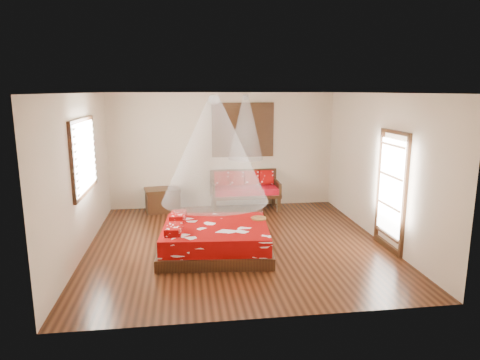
{
  "coord_description": "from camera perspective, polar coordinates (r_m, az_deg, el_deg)",
  "views": [
    {
      "loc": [
        -0.96,
        -7.63,
        2.84
      ],
      "look_at": [
        0.11,
        0.37,
        1.15
      ],
      "focal_mm": 32.0,
      "sensor_mm": 36.0,
      "label": 1
    }
  ],
  "objects": [
    {
      "name": "window_left",
      "position": [
        8.1,
        -20.03,
        3.02
      ],
      "size": [
        0.1,
        1.74,
        1.34
      ],
      "color": "black",
      "rests_on": "wall_left"
    },
    {
      "name": "daybed",
      "position": [
        10.37,
        0.64,
        -1.1
      ],
      "size": [
        1.65,
        0.73,
        0.94
      ],
      "color": "black",
      "rests_on": "floor"
    },
    {
      "name": "shutter_panel",
      "position": [
        10.49,
        0.39,
        6.69
      ],
      "size": [
        1.52,
        0.06,
        1.32
      ],
      "color": "black",
      "rests_on": "wall_back"
    },
    {
      "name": "mosquito_net_main",
      "position": [
        7.32,
        -3.41,
        4.03
      ],
      "size": [
        1.86,
        1.86,
        1.8
      ],
      "primitive_type": "cone",
      "color": "white",
      "rests_on": "ceiling"
    },
    {
      "name": "room",
      "position": [
        7.82,
        -0.44,
        1.22
      ],
      "size": [
        5.54,
        5.54,
        2.84
      ],
      "color": "black",
      "rests_on": "ground"
    },
    {
      "name": "storage_chest",
      "position": [
        10.41,
        -10.28,
        -2.59
      ],
      "size": [
        0.9,
        0.73,
        0.55
      ],
      "rotation": [
        0.0,
        0.0,
        0.19
      ],
      "color": "black",
      "rests_on": "floor"
    },
    {
      "name": "bed",
      "position": [
        7.7,
        -3.37,
        -7.86
      ],
      "size": [
        2.08,
        1.91,
        0.63
      ],
      "rotation": [
        0.0,
        0.0,
        -0.09
      ],
      "color": "black",
      "rests_on": "floor"
    },
    {
      "name": "glazed_door",
      "position": [
        8.13,
        19.5,
        -1.45
      ],
      "size": [
        0.08,
        1.02,
        2.16
      ],
      "color": "black",
      "rests_on": "floor"
    },
    {
      "name": "wine_tray",
      "position": [
        7.97,
        2.5,
        -4.8
      ],
      "size": [
        0.28,
        0.28,
        0.22
      ],
      "rotation": [
        0.0,
        0.0,
        -0.22
      ],
      "color": "brown",
      "rests_on": "bed"
    },
    {
      "name": "mosquito_net_daybed",
      "position": [
        10.02,
        0.76,
        7.02
      ],
      "size": [
        0.82,
        0.82,
        1.5
      ],
      "primitive_type": "cone",
      "color": "white",
      "rests_on": "ceiling"
    }
  ]
}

